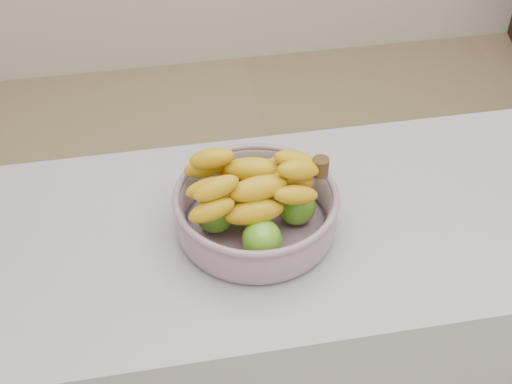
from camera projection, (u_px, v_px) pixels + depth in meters
counter at (378, 339)px, 1.79m from camera, size 2.00×0.60×0.90m
fruit_bowl at (256, 208)px, 1.41m from camera, size 0.33×0.33×0.17m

